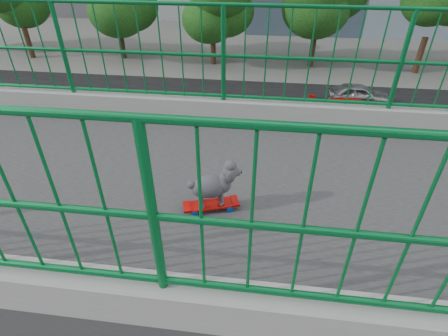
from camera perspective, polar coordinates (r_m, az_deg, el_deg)
road at (r=18.08m, az=4.65°, el=4.22°), size 18.00×90.00×0.02m
footbridge at (r=4.68m, az=-2.41°, el=-20.48°), size 3.00×24.00×7.00m
railing at (r=3.26m, az=-3.25°, el=0.21°), size 3.00×24.00×1.42m
street_trees at (r=29.01m, az=9.14°, el=25.37°), size 5.30×60.40×7.26m
skateboard at (r=3.07m, az=-2.14°, el=-6.12°), size 0.29×0.51×0.07m
poodle at (r=2.93m, az=-1.75°, el=-2.70°), size 0.28×0.45×0.39m
car_1 at (r=14.73m, az=-5.30°, el=0.03°), size 1.65×4.73×1.56m
car_3 at (r=20.67m, az=20.95°, el=8.33°), size 2.09×5.14×1.49m
car_4 at (r=23.75m, az=21.34°, el=11.29°), size 1.54×3.83×1.30m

